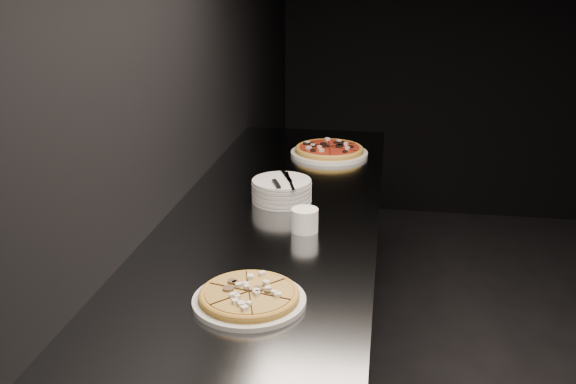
# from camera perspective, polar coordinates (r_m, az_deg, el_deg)

# --- Properties ---
(wall_left) EXTENTS (0.02, 5.00, 2.80)m
(wall_left) POSITION_cam_1_polar(r_m,az_deg,el_deg) (2.27, -10.66, 10.27)
(wall_left) COLOR black
(wall_left) RESTS_ON floor
(counter) EXTENTS (0.74, 2.44, 0.92)m
(counter) POSITION_cam_1_polar(r_m,az_deg,el_deg) (2.50, -1.10, -11.55)
(counter) COLOR slate
(counter) RESTS_ON floor
(pizza_mushroom) EXTENTS (0.32, 0.32, 0.03)m
(pizza_mushroom) POSITION_cam_1_polar(r_m,az_deg,el_deg) (1.69, -3.47, -9.27)
(pizza_mushroom) COLOR silver
(pizza_mushroom) RESTS_ON counter
(pizza_tomato) EXTENTS (0.41, 0.41, 0.04)m
(pizza_tomato) POSITION_cam_1_polar(r_m,az_deg,el_deg) (2.98, 3.69, 3.70)
(pizza_tomato) COLOR silver
(pizza_tomato) RESTS_ON counter
(plate_stack) EXTENTS (0.22, 0.22, 0.08)m
(plate_stack) POSITION_cam_1_polar(r_m,az_deg,el_deg) (2.38, -0.57, 0.15)
(plate_stack) COLOR silver
(plate_stack) RESTS_ON counter
(cutlery) EXTENTS (0.08, 0.23, 0.01)m
(cutlery) POSITION_cam_1_polar(r_m,az_deg,el_deg) (2.35, -0.43, 1.01)
(cutlery) COLOR silver
(cutlery) RESTS_ON plate_stack
(ramekin) EXTENTS (0.09, 0.09, 0.08)m
(ramekin) POSITION_cam_1_polar(r_m,az_deg,el_deg) (2.11, 1.50, -2.45)
(ramekin) COLOR white
(ramekin) RESTS_ON counter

